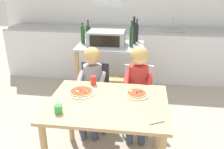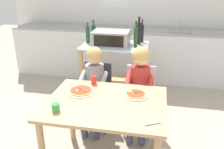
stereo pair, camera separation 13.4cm
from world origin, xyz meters
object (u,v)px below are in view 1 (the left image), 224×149
object	(u,v)px
bottle_tall_green_wine	(88,33)
bottle_clear_vinegar	(83,35)
dining_chair_left	(94,91)
child_in_red_shirt	(138,81)
toaster_oven	(107,38)
drinking_cup_red	(93,80)
pizza_plate_cream	(137,94)
serving_spoon	(157,123)
dining_chair_right	(138,94)
bottle_squat_spirits	(134,32)
bottle_brown_beer	(131,36)
pizza_plate_white	(81,92)
dining_table	(108,113)
bottle_dark_olive_oil	(137,33)
kitchen_island_cart	(110,65)
drinking_cup_green	(58,109)

from	to	relation	value
bottle_tall_green_wine	bottle_clear_vinegar	bearing A→B (deg)	-115.47
dining_chair_left	child_in_red_shirt	bearing A→B (deg)	-13.50
toaster_oven	drinking_cup_red	distance (m)	1.02
toaster_oven	pizza_plate_cream	xyz separation A→B (m)	(0.48, -1.18, -0.25)
bottle_clear_vinegar	serving_spoon	bearing A→B (deg)	-59.25
child_in_red_shirt	dining_chair_right	bearing A→B (deg)	90.00
bottle_squat_spirits	bottle_brown_beer	distance (m)	0.20
pizza_plate_cream	serving_spoon	distance (m)	0.50
pizza_plate_white	dining_chair_left	bearing A→B (deg)	89.99
dining_table	pizza_plate_white	bearing A→B (deg)	153.18
bottle_dark_olive_oil	dining_chair_left	world-z (taller)	bottle_dark_olive_oil
pizza_plate_white	pizza_plate_cream	world-z (taller)	same
kitchen_island_cart	bottle_clear_vinegar	size ratio (longest dim) A/B	3.17
toaster_oven	pizza_plate_cream	size ratio (longest dim) A/B	2.04
pizza_plate_cream	drinking_cup_green	distance (m)	0.77
dining_chair_right	drinking_cup_green	xyz separation A→B (m)	(-0.64, -0.97, 0.30)
pizza_plate_cream	drinking_cup_green	world-z (taller)	drinking_cup_green
toaster_oven	dining_chair_left	world-z (taller)	toaster_oven
toaster_oven	dining_chair_left	size ratio (longest dim) A/B	0.63
toaster_oven	drinking_cup_green	xyz separation A→B (m)	(-0.16, -1.61, -0.22)
toaster_oven	bottle_tall_green_wine	distance (m)	0.35
child_in_red_shirt	toaster_oven	bearing A→B (deg)	122.59
bottle_clear_vinegar	child_in_red_shirt	xyz separation A→B (m)	(0.84, -0.82, -0.32)
toaster_oven	dining_chair_left	distance (m)	0.81
kitchen_island_cart	child_in_red_shirt	distance (m)	0.90
bottle_dark_olive_oil	drinking_cup_red	size ratio (longest dim) A/B	3.52
pizza_plate_white	drinking_cup_green	xyz separation A→B (m)	(-0.09, -0.39, 0.02)
bottle_clear_vinegar	bottle_dark_olive_oil	size ratio (longest dim) A/B	0.88
bottle_squat_spirits	bottle_tall_green_wine	xyz separation A→B (m)	(-0.67, 0.02, -0.04)
dining_chair_left	dining_chair_right	size ratio (longest dim) A/B	1.00
drinking_cup_green	dining_chair_left	bearing A→B (deg)	84.49
bottle_dark_olive_oil	pizza_plate_white	bearing A→B (deg)	-107.43
bottle_clear_vinegar	toaster_oven	bearing A→B (deg)	-10.17
bottle_tall_green_wine	drinking_cup_green	world-z (taller)	bottle_tall_green_wine
bottle_squat_spirits	drinking_cup_green	size ratio (longest dim) A/B	5.09
bottle_squat_spirits	dining_chair_right	world-z (taller)	bottle_squat_spirits
bottle_clear_vinegar	bottle_brown_beer	distance (m)	0.71
bottle_clear_vinegar	bottle_tall_green_wine	size ratio (longest dim) A/B	0.93
bottle_clear_vinegar	dining_chair_left	world-z (taller)	bottle_clear_vinegar
bottle_clear_vinegar	pizza_plate_white	bearing A→B (deg)	-77.00
bottle_squat_spirits	serving_spoon	bearing A→B (deg)	-80.85
kitchen_island_cart	dining_table	xyz separation A→B (m)	(0.17, -1.39, 0.03)
toaster_oven	pizza_plate_cream	distance (m)	1.30
toaster_oven	dining_chair_right	bearing A→B (deg)	-53.00
child_in_red_shirt	bottle_clear_vinegar	bearing A→B (deg)	135.72
bottle_clear_vinegar	bottle_squat_spirits	world-z (taller)	bottle_squat_spirits
bottle_dark_olive_oil	dining_chair_left	distance (m)	1.16
dining_table	kitchen_island_cart	bearing A→B (deg)	97.12
bottle_tall_green_wine	child_in_red_shirt	distance (m)	1.26
bottle_clear_vinegar	pizza_plate_white	xyz separation A→B (m)	(0.29, -1.28, -0.27)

